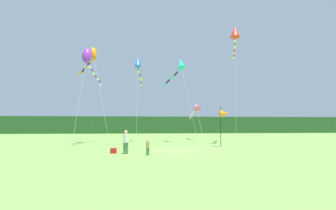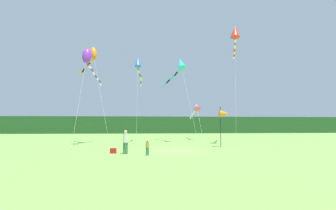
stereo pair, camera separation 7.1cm
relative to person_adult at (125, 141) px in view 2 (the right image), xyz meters
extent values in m
plane|color=#6B9E42|center=(3.82, 2.19, -0.93)|extent=(120.00, 120.00, 0.00)
cube|color=#234C23|center=(3.82, 47.19, 1.11)|extent=(108.00, 3.40, 4.07)
cylinder|color=#3F724C|center=(-0.09, 0.00, -0.53)|extent=(0.17, 0.17, 0.79)
cylinder|color=#3F724C|center=(0.09, 0.00, -0.53)|extent=(0.17, 0.17, 0.79)
cylinder|color=silver|center=(0.00, 0.00, 0.18)|extent=(0.36, 0.36, 0.63)
sphere|color=tan|center=(0.00, 0.00, 0.61)|extent=(0.23, 0.23, 0.23)
cylinder|color=#3F724C|center=(1.45, -0.98, -0.67)|extent=(0.11, 0.11, 0.51)
cylinder|color=#3F724C|center=(1.57, -0.98, -0.67)|extent=(0.11, 0.11, 0.51)
cylinder|color=olive|center=(1.51, -0.98, -0.21)|extent=(0.23, 0.23, 0.40)
sphere|color=tan|center=(1.51, -0.98, 0.06)|extent=(0.15, 0.15, 0.15)
cube|color=red|center=(-0.89, 0.58, -0.74)|extent=(0.45, 0.38, 0.37)
cylinder|color=black|center=(8.38, 5.13, 0.95)|extent=(0.06, 0.06, 3.75)
cone|color=orange|center=(8.73, 5.13, 2.15)|extent=(0.90, 0.70, 0.70)
cylinder|color=#B2B2B2|center=(8.59, 14.75, 1.36)|extent=(0.13, 4.62, 4.58)
cone|color=#E5598C|center=(8.64, 17.06, 3.64)|extent=(1.00, 1.44, 1.41)
cylinder|color=#E5598C|center=(8.63, 17.38, 3.18)|extent=(0.24, 0.68, 0.29)
cylinder|color=white|center=(8.56, 18.02, 3.04)|extent=(0.29, 0.72, 0.39)
cylinder|color=#E5598C|center=(8.59, 18.65, 2.86)|extent=(0.34, 0.72, 0.35)
cylinder|color=white|center=(8.60, 19.28, 2.75)|extent=(0.31, 0.69, 0.27)
cylinder|color=#E5598C|center=(8.61, 19.91, 2.67)|extent=(0.32, 0.69, 0.28)
cylinder|color=white|center=(8.66, 20.55, 2.56)|extent=(0.21, 0.69, 0.33)
cylinder|color=#E5598C|center=(8.68, 21.19, 2.45)|extent=(0.25, 0.68, 0.28)
cylinder|color=white|center=(8.72, 21.83, 2.31)|extent=(0.24, 0.72, 0.40)
cylinder|color=#E5598C|center=(8.79, 22.47, 2.15)|extent=(0.30, 0.70, 0.32)
cylinder|color=#B2B2B2|center=(0.66, 9.03, 3.60)|extent=(0.07, 2.63, 9.05)
cone|color=blue|center=(0.68, 10.33, 8.12)|extent=(0.75, 1.05, 1.36)
cylinder|color=blue|center=(0.71, 10.81, 7.51)|extent=(0.26, 1.02, 0.45)
cylinder|color=yellow|center=(0.75, 11.77, 7.29)|extent=(0.23, 1.00, 0.37)
cylinder|color=blue|center=(0.89, 12.71, 7.07)|extent=(0.45, 1.03, 0.47)
cylinder|color=yellow|center=(1.05, 13.65, 6.77)|extent=(0.28, 1.04, 0.52)
cylinder|color=blue|center=(1.05, 14.61, 6.50)|extent=(0.28, 1.01, 0.40)
cylinder|color=yellow|center=(1.02, 15.56, 6.33)|extent=(0.22, 0.99, 0.33)
cylinder|color=#B2B2B2|center=(-3.04, 8.92, 4.01)|extent=(2.39, 3.68, 9.87)
ellipsoid|color=orange|center=(-4.22, 10.74, 8.94)|extent=(1.22, 1.38, 1.71)
cylinder|color=orange|center=(-4.45, 11.19, 8.26)|extent=(0.65, 1.00, 0.31)
cylinder|color=black|center=(-4.90, 12.09, 8.14)|extent=(0.62, 1.02, 0.33)
cylinder|color=orange|center=(-5.37, 12.97, 8.00)|extent=(0.72, 0.98, 0.35)
cylinder|color=black|center=(-5.86, 13.84, 7.75)|extent=(0.66, 1.04, 0.52)
cylinder|color=orange|center=(-6.43, 14.66, 7.51)|extent=(0.85, 0.90, 0.36)
cylinder|color=#B2B2B2|center=(-4.64, 6.55, 3.62)|extent=(0.31, 4.11, 9.09)
ellipsoid|color=purple|center=(-4.49, 8.59, 8.16)|extent=(0.99, 1.30, 1.82)
cylinder|color=purple|center=(-4.49, 8.95, 7.39)|extent=(0.21, 0.78, 0.40)
cylinder|color=white|center=(-4.41, 9.67, 7.25)|extent=(0.35, 0.77, 0.28)
cylinder|color=purple|center=(-4.28, 10.38, 7.10)|extent=(0.31, 0.80, 0.40)
cylinder|color=white|center=(-4.21, 11.11, 6.88)|extent=(0.25, 0.80, 0.42)
cylinder|color=purple|center=(-4.12, 11.83, 6.66)|extent=(0.34, 0.81, 0.42)
cylinder|color=white|center=(-4.02, 12.54, 6.48)|extent=(0.28, 0.78, 0.33)
cylinder|color=purple|center=(-3.89, 13.26, 6.30)|extent=(0.38, 0.81, 0.41)
cylinder|color=white|center=(-3.84, 13.97, 6.09)|extent=(0.28, 0.80, 0.39)
cylinder|color=#B2B2B2|center=(6.33, 10.07, 3.75)|extent=(1.24, 3.97, 9.37)
cone|color=#1EB7CC|center=(5.73, 12.05, 8.43)|extent=(1.27, 1.55, 1.50)
cylinder|color=#1EB7CC|center=(5.65, 12.66, 7.81)|extent=(0.36, 1.30, 0.45)
cylinder|color=black|center=(5.44, 13.88, 7.54)|extent=(0.46, 1.30, 0.48)
cylinder|color=#1EB7CC|center=(5.08, 15.07, 7.25)|extent=(0.66, 1.27, 0.49)
cylinder|color=black|center=(4.69, 16.25, 6.96)|extent=(0.53, 1.30, 0.50)
cylinder|color=#1EB7CC|center=(4.34, 17.44, 6.62)|extent=(0.58, 1.30, 0.56)
cylinder|color=#B2B2B2|center=(10.59, 7.09, 5.05)|extent=(0.77, 1.81, 11.95)
cone|color=red|center=(10.96, 7.98, 11.03)|extent=(1.38, 1.48, 1.41)
cylinder|color=red|center=(11.03, 8.30, 10.45)|extent=(0.34, 0.72, 0.34)
cylinder|color=white|center=(11.27, 8.90, 10.33)|extent=(0.54, 0.68, 0.29)
cylinder|color=red|center=(11.52, 9.49, 10.23)|extent=(0.35, 0.71, 0.31)
cylinder|color=white|center=(11.71, 10.11, 10.06)|extent=(0.44, 0.74, 0.41)
cylinder|color=red|center=(11.89, 10.74, 9.86)|extent=(0.34, 0.74, 0.39)
cylinder|color=white|center=(12.08, 11.36, 9.71)|extent=(0.46, 0.71, 0.30)
cylinder|color=red|center=(12.29, 11.98, 9.58)|extent=(0.37, 0.73, 0.35)
cylinder|color=white|center=(12.44, 12.61, 9.46)|extent=(0.33, 0.70, 0.28)
camera|label=1|loc=(0.99, -19.15, 1.10)|focal=28.82mm
camera|label=2|loc=(1.06, -19.16, 1.10)|focal=28.82mm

